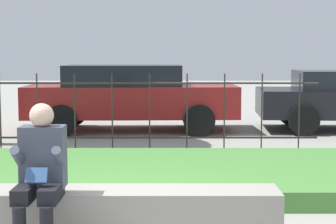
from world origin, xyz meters
TOP-DOWN VIEW (x-y plane):
  - stone_bench at (0.29, 0.00)m, footprint 2.66×0.48m
  - person_seated_reader at (-0.48, -0.27)m, footprint 0.42×0.73m
  - grass_berm at (0.00, 2.09)m, footprint 8.19×2.78m
  - iron_fence at (0.00, 4.25)m, footprint 6.19×0.03m
  - car_parked_center at (-0.21, 7.09)m, footprint 4.52×2.04m

SIDE VIEW (x-z plane):
  - grass_berm at x=0.00m, z-range 0.00..0.22m
  - stone_bench at x=0.29m, z-range -0.02..0.40m
  - person_seated_reader at x=-0.48m, z-range 0.05..1.28m
  - iron_fence at x=0.00m, z-range 0.03..1.37m
  - car_parked_center at x=-0.21m, z-range 0.05..1.47m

